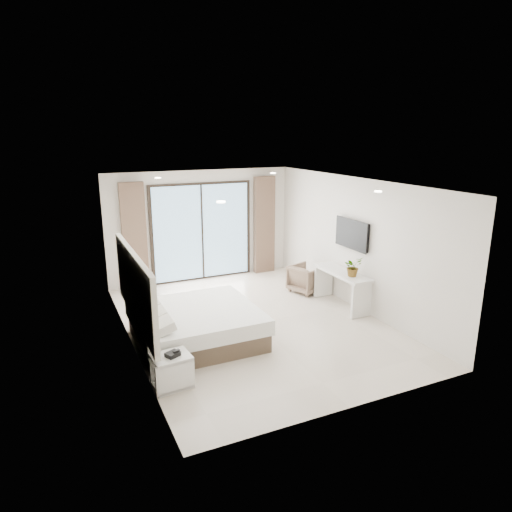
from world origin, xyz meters
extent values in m
plane|color=beige|center=(0.00, 0.00, 0.00)|extent=(6.20, 6.20, 0.00)
cube|color=silver|center=(0.00, 3.10, 1.35)|extent=(4.60, 0.02, 2.70)
cube|color=silver|center=(0.00, -3.10, 1.35)|extent=(4.60, 0.02, 2.70)
cube|color=silver|center=(-2.30, 0.00, 1.35)|extent=(0.02, 6.20, 2.70)
cube|color=silver|center=(2.30, 0.00, 1.35)|extent=(0.02, 6.20, 2.70)
cube|color=white|center=(0.00, 0.00, 2.70)|extent=(4.60, 6.20, 0.02)
cube|color=beige|center=(-2.25, -0.28, 1.15)|extent=(0.08, 3.00, 1.20)
cube|color=black|center=(2.25, 0.04, 1.55)|extent=(0.06, 1.00, 0.58)
cube|color=black|center=(2.21, 0.04, 1.55)|extent=(0.02, 1.04, 0.62)
cube|color=black|center=(0.00, 3.07, 1.20)|extent=(2.56, 0.04, 2.42)
cube|color=#88B7DA|center=(0.00, 3.04, 1.20)|extent=(2.40, 0.01, 2.30)
cube|color=brown|center=(-1.65, 2.96, 1.25)|extent=(0.55, 0.14, 2.50)
cube|color=brown|center=(1.65, 2.96, 1.25)|extent=(0.55, 0.14, 2.50)
cylinder|color=white|center=(-1.30, -1.80, 2.68)|extent=(0.12, 0.12, 0.02)
cylinder|color=white|center=(1.30, -1.80, 2.68)|extent=(0.12, 0.12, 0.02)
cylinder|color=white|center=(-1.30, 1.80, 2.68)|extent=(0.12, 0.12, 0.02)
cylinder|color=white|center=(1.30, 1.80, 2.68)|extent=(0.12, 0.12, 0.02)
cube|color=brown|center=(-1.24, -0.28, 0.16)|extent=(2.01, 1.91, 0.32)
cube|color=white|center=(-1.24, -0.28, 0.45)|extent=(2.09, 1.99, 0.26)
cube|color=white|center=(-1.95, -0.93, 0.65)|extent=(0.28, 0.40, 0.14)
cube|color=white|center=(-1.95, -0.50, 0.65)|extent=(0.28, 0.40, 0.14)
cube|color=white|center=(-1.95, -0.06, 0.65)|extent=(0.28, 0.40, 0.14)
cube|color=white|center=(-1.95, 0.37, 0.65)|extent=(0.28, 0.40, 0.14)
cube|color=white|center=(-2.02, -1.56, 0.46)|extent=(0.57, 0.48, 0.05)
cube|color=white|center=(-2.02, -1.56, 0.03)|extent=(0.57, 0.48, 0.05)
cube|color=white|center=(-2.02, -1.76, 0.24)|extent=(0.53, 0.09, 0.44)
cube|color=white|center=(-2.02, -1.37, 0.24)|extent=(0.53, 0.09, 0.44)
cube|color=black|center=(-2.00, -1.60, 0.52)|extent=(0.24, 0.22, 0.06)
cube|color=white|center=(2.04, 0.04, 0.74)|extent=(0.47, 1.50, 0.06)
cube|color=white|center=(2.04, -0.64, 0.35)|extent=(0.45, 0.06, 0.71)
cube|color=white|center=(2.04, 0.71, 0.35)|extent=(0.45, 0.06, 0.71)
imported|color=#33662D|center=(2.04, -0.31, 0.92)|extent=(0.40, 0.43, 0.31)
imported|color=#846D56|center=(1.85, 1.14, 0.34)|extent=(0.80, 0.83, 0.69)
camera|label=1|loc=(-3.40, -7.43, 3.57)|focal=32.00mm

